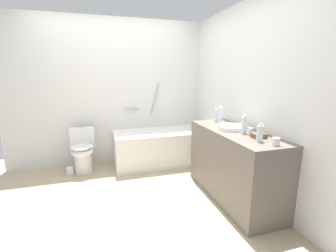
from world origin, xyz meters
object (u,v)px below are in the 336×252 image
object	(u,v)px
water_bottle_0	(260,133)
amenity_basket	(259,136)
sink_basin	(231,127)
water_bottle_2	(220,115)
water_bottle_3	(244,125)
drinking_glass_0	(250,131)
toilet_paper_roll	(70,171)
water_bottle_1	(216,116)
drinking_glass_1	(276,142)
sink_faucet	(244,126)
toilet	(83,151)
soap_dish	(225,124)
bathtub	(160,146)

from	to	relation	value
water_bottle_0	amenity_basket	world-z (taller)	water_bottle_0
sink_basin	amenity_basket	bearing A→B (deg)	-80.80
water_bottle_2	water_bottle_3	world-z (taller)	water_bottle_2
drinking_glass_0	toilet_paper_roll	world-z (taller)	drinking_glass_0
water_bottle_1	water_bottle_3	world-z (taller)	water_bottle_3
water_bottle_2	toilet_paper_roll	world-z (taller)	water_bottle_2
sink_basin	drinking_glass_1	bearing A→B (deg)	-85.84
sink_faucet	drinking_glass_0	xyz separation A→B (m)	(-0.14, -0.30, 0.01)
sink_faucet	toilet	bearing A→B (deg)	147.45
sink_basin	water_bottle_3	bearing A→B (deg)	-82.42
sink_basin	toilet_paper_roll	distance (m)	2.53
sink_faucet	amenity_basket	world-z (taller)	sink_faucet
water_bottle_0	drinking_glass_1	world-z (taller)	water_bottle_0
toilet	sink_basin	bearing A→B (deg)	56.03
soap_dish	amenity_basket	bearing A→B (deg)	-89.47
sink_basin	soap_dish	distance (m)	0.25
drinking_glass_1	toilet_paper_roll	size ratio (longest dim) A/B	0.68
water_bottle_0	drinking_glass_0	distance (m)	0.27
water_bottle_2	soap_dish	bearing A→B (deg)	-80.18
water_bottle_3	drinking_glass_0	bearing A→B (deg)	-69.92
water_bottle_1	water_bottle_0	bearing A→B (deg)	-93.58
bathtub	soap_dish	world-z (taller)	bathtub
drinking_glass_0	soap_dish	distance (m)	0.54
toilet	drinking_glass_0	size ratio (longest dim) A/B	8.43
amenity_basket	bathtub	bearing A→B (deg)	110.52
amenity_basket	soap_dish	xyz separation A→B (m)	(-0.01, 0.68, -0.02)
sink_faucet	toilet_paper_roll	xyz separation A→B (m)	(-2.22, 1.25, -0.84)
sink_basin	drinking_glass_1	size ratio (longest dim) A/B	4.42
bathtub	water_bottle_2	xyz separation A→B (m)	(0.61, -0.91, 0.67)
toilet	toilet_paper_roll	xyz separation A→B (m)	(-0.20, -0.04, -0.29)
water_bottle_1	drinking_glass_1	xyz separation A→B (m)	(0.00, -1.18, -0.05)
bathtub	water_bottle_0	distance (m)	2.01
water_bottle_1	amenity_basket	distance (m)	0.91
soap_dish	toilet_paper_roll	bearing A→B (deg)	154.34
toilet	sink_faucet	bearing A→B (deg)	58.69
toilet	drinking_glass_1	size ratio (longest dim) A/B	9.29
bathtub	water_bottle_3	bearing A→B (deg)	-68.17
water_bottle_3	drinking_glass_0	xyz separation A→B (m)	(0.03, -0.07, -0.06)
drinking_glass_1	soap_dish	xyz separation A→B (m)	(0.01, 0.94, -0.03)
drinking_glass_0	water_bottle_2	bearing A→B (deg)	91.06
drinking_glass_1	water_bottle_2	bearing A→B (deg)	90.35
sink_basin	water_bottle_1	world-z (taller)	water_bottle_1
toilet	water_bottle_1	world-z (taller)	water_bottle_1
sink_basin	amenity_basket	world-z (taller)	same
bathtub	amenity_basket	distance (m)	1.91
bathtub	water_bottle_3	size ratio (longest dim) A/B	7.12
drinking_glass_0	amenity_basket	world-z (taller)	drinking_glass_0
amenity_basket	soap_dish	size ratio (longest dim) A/B	1.56
bathtub	water_bottle_2	size ratio (longest dim) A/B	6.47
water_bottle_3	drinking_glass_1	size ratio (longest dim) A/B	2.88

